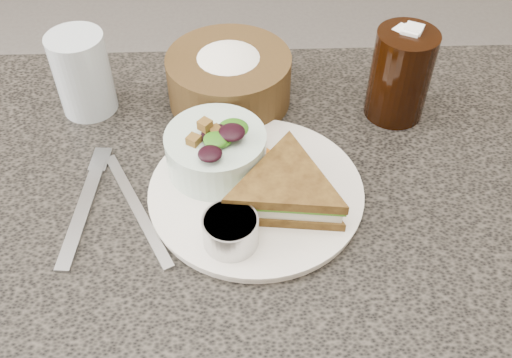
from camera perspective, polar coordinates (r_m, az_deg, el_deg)
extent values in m
cube|color=black|center=(1.03, -0.93, -16.58)|extent=(1.00, 0.70, 0.75)
cylinder|color=silver|center=(0.73, 0.00, -1.32)|extent=(0.27, 0.27, 0.01)
cylinder|color=#AFAFAF|center=(0.65, -2.55, -5.19)|extent=(0.08, 0.08, 0.04)
cone|color=orange|center=(0.75, -0.21, 2.62)|extent=(0.08, 0.08, 0.03)
cube|color=#9B9DA0|center=(0.74, -16.94, -3.07)|extent=(0.03, 0.18, 0.00)
cube|color=#AFB0B0|center=(0.73, -11.83, -2.85)|extent=(0.11, 0.19, 0.00)
cylinder|color=silver|center=(0.86, -16.94, 10.04)|extent=(0.09, 0.09, 0.12)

